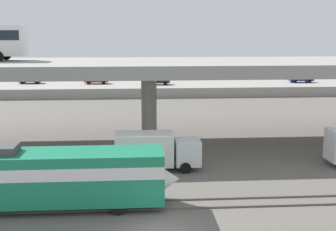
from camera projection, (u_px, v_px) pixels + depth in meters
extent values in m
cube|color=#59544C|center=(157.00, 209.00, 27.72)|extent=(110.00, 0.12, 0.12)
cube|color=#59544C|center=(156.00, 200.00, 29.12)|extent=(110.00, 0.12, 0.12)
cube|color=#197A56|center=(42.00, 177.00, 27.54)|extent=(15.20, 3.00, 3.20)
cube|color=silver|center=(41.00, 168.00, 27.43)|extent=(15.20, 3.04, 0.77)
cone|color=silver|center=(163.00, 179.00, 28.12)|extent=(2.07, 2.85, 2.85)
cube|color=black|center=(139.00, 161.00, 27.78)|extent=(2.07, 2.70, 1.02)
cylinder|color=black|center=(120.00, 192.00, 29.50)|extent=(0.96, 0.18, 0.96)
cylinder|color=black|center=(118.00, 208.00, 26.85)|extent=(0.96, 0.18, 0.96)
cube|color=gray|center=(149.00, 67.00, 42.65)|extent=(96.00, 12.41, 1.19)
cylinder|color=gray|center=(149.00, 109.00, 43.43)|extent=(1.50, 1.50, 6.95)
cylinder|color=black|center=(6.00, 55.00, 44.14)|extent=(1.00, 0.26, 1.00)
cube|color=silver|center=(188.00, 152.00, 35.60)|extent=(2.00, 2.30, 2.00)
cube|color=silver|center=(144.00, 149.00, 35.31)|extent=(4.60, 2.30, 2.60)
cylinder|color=black|center=(183.00, 160.00, 36.85)|extent=(0.88, 0.28, 0.88)
cylinder|color=black|center=(185.00, 168.00, 34.71)|extent=(0.88, 0.28, 0.88)
cylinder|color=black|center=(132.00, 161.00, 36.56)|extent=(0.88, 0.28, 0.88)
cylinder|color=black|center=(132.00, 169.00, 34.42)|extent=(0.88, 0.28, 0.88)
cube|color=gray|center=(144.00, 89.00, 78.21)|extent=(75.00, 11.53, 1.63)
cube|color=navy|center=(301.00, 79.00, 80.70)|extent=(4.37, 1.70, 0.70)
cube|color=#1E232B|center=(300.00, 75.00, 80.57)|extent=(1.92, 1.50, 0.48)
cylinder|color=black|center=(306.00, 80.00, 81.65)|extent=(0.64, 0.20, 0.64)
cylinder|color=black|center=(310.00, 81.00, 80.07)|extent=(0.64, 0.20, 0.64)
cylinder|color=black|center=(292.00, 80.00, 81.47)|extent=(0.64, 0.20, 0.64)
cylinder|color=black|center=(295.00, 81.00, 79.88)|extent=(0.64, 0.20, 0.64)
cube|color=navy|center=(30.00, 80.00, 79.13)|extent=(4.10, 1.80, 0.70)
cube|color=#1E232B|center=(29.00, 76.00, 79.00)|extent=(1.80, 1.58, 0.48)
cylinder|color=black|center=(39.00, 81.00, 80.12)|extent=(0.64, 0.20, 0.64)
cylinder|color=black|center=(36.00, 82.00, 78.45)|extent=(0.64, 0.20, 0.64)
cylinder|color=black|center=(24.00, 81.00, 79.94)|extent=(0.64, 0.20, 0.64)
cylinder|color=black|center=(22.00, 82.00, 78.27)|extent=(0.64, 0.20, 0.64)
cube|color=black|center=(158.00, 81.00, 77.42)|extent=(4.15, 1.76, 0.70)
cube|color=#1E232B|center=(159.00, 77.00, 77.32)|extent=(1.83, 1.55, 0.48)
cylinder|color=black|center=(151.00, 83.00, 76.58)|extent=(0.64, 0.20, 0.64)
cylinder|color=black|center=(150.00, 82.00, 78.22)|extent=(0.64, 0.20, 0.64)
cylinder|color=black|center=(165.00, 83.00, 76.76)|extent=(0.64, 0.20, 0.64)
cylinder|color=black|center=(165.00, 82.00, 78.39)|extent=(0.64, 0.20, 0.64)
cube|color=maroon|center=(96.00, 80.00, 78.67)|extent=(4.20, 1.80, 0.70)
cube|color=#1E232B|center=(97.00, 77.00, 78.57)|extent=(1.85, 1.58, 0.48)
cylinder|color=black|center=(89.00, 83.00, 77.81)|extent=(0.64, 0.20, 0.64)
cylinder|color=black|center=(90.00, 81.00, 79.48)|extent=(0.64, 0.20, 0.64)
cylinder|color=black|center=(103.00, 82.00, 77.98)|extent=(0.64, 0.20, 0.64)
cylinder|color=black|center=(104.00, 81.00, 79.66)|extent=(0.64, 0.20, 0.64)
cube|color=navy|center=(142.00, 79.00, 100.88)|extent=(140.00, 36.00, 0.01)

